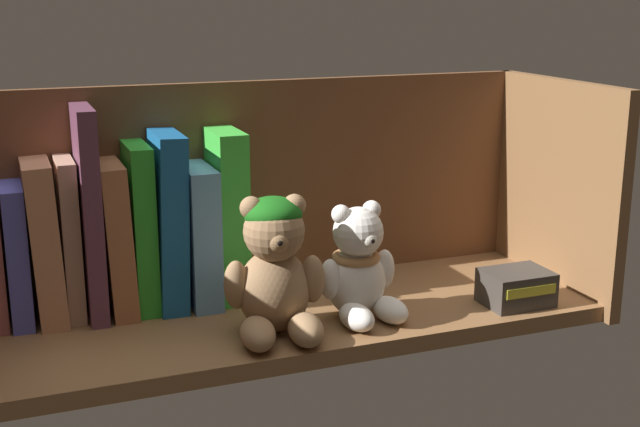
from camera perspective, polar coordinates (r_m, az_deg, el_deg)
The scene contains 15 objects.
shelf_board at distance 103.32cm, azimuth -2.04°, elevation -7.16°, with size 73.19×24.32×2.00cm, color brown.
shelf_back_panel at distance 110.93cm, azimuth -4.27°, elevation 1.54°, with size 75.59×1.20×28.56cm, color brown.
shelf_side_panel_right at distance 116.45cm, azimuth 15.56°, elevation 1.67°, with size 1.60×26.72×28.56cm, color brown.
book_1 at distance 104.78cm, azimuth -19.72°, elevation -2.41°, with size 2.40×11.54×16.40cm, color #4D51BA.
book_2 at distance 104.51cm, azimuth -18.10°, elevation -1.58°, with size 3.13×12.91×18.96cm, color #B77A57.
book_3 at distance 104.65cm, azimuth -16.54°, elevation -1.43°, with size 2.00×11.01×18.98cm, color tan.
book_4 at distance 104.08cm, azimuth -15.38°, elevation 0.28°, with size 2.09×14.29×24.97cm, color #5A3144.
book_5 at distance 105.22cm, azimuth -13.75°, elevation -1.35°, with size 2.90×13.76×18.29cm, color #995D3A.
book_6 at distance 105.36cm, azimuth -12.13°, elevation -0.68°, with size 2.60×12.44×20.22cm, color green.
book_7 at distance 105.72cm, azimuth -10.43°, elevation -0.21°, with size 3.26×13.85×21.41cm, color #16538B.
book_8 at distance 106.98cm, azimuth -8.44°, elevation -1.12°, with size 3.49×14.82×17.18cm, color #5D91C1.
book_9 at distance 107.30cm, azimuth -6.50°, elevation 0.11°, with size 3.55×12.47×21.22cm, color green.
teddy_bear_larger at distance 94.45cm, azimuth -3.04°, elevation -3.80°, with size 11.75×12.13×15.88cm.
teddy_bear_smaller at distance 99.71cm, azimuth 2.63°, elevation -3.77°, with size 10.22×10.56×13.82cm.
small_product_box at distance 107.58cm, azimuth 13.04°, elevation -4.87°, with size 8.07×6.36×4.26cm.
Camera 1 is at (-31.20, -90.67, 39.49)cm, focal length 47.64 mm.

